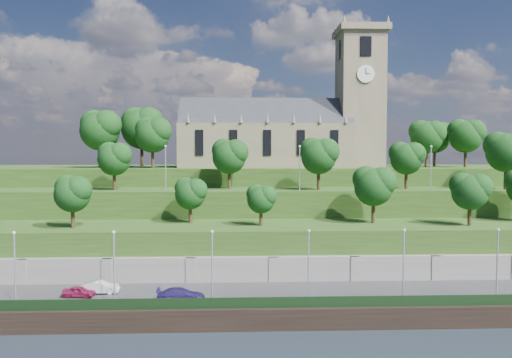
{
  "coord_description": "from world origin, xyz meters",
  "views": [
    {
      "loc": [
        -9.46,
        -48.48,
        17.55
      ],
      "look_at": [
        -6.39,
        30.0,
        13.54
      ],
      "focal_mm": 35.0,
      "sensor_mm": 36.0,
      "label": 1
    }
  ],
  "objects_px": {
    "car_middle": "(100,287)",
    "car_right": "(181,295)",
    "car_left": "(79,292)",
    "church": "(291,127)"
  },
  "relations": [
    {
      "from": "church",
      "to": "car_left",
      "type": "height_order",
      "value": "church"
    },
    {
      "from": "car_left",
      "to": "car_middle",
      "type": "distance_m",
      "value": 2.29
    },
    {
      "from": "church",
      "to": "car_middle",
      "type": "relative_size",
      "value": 9.15
    },
    {
      "from": "car_left",
      "to": "car_right",
      "type": "relative_size",
      "value": 0.69
    },
    {
      "from": "car_left",
      "to": "car_middle",
      "type": "relative_size",
      "value": 0.82
    },
    {
      "from": "car_middle",
      "to": "car_right",
      "type": "distance_m",
      "value": 10.03
    },
    {
      "from": "car_left",
      "to": "car_middle",
      "type": "xyz_separation_m",
      "value": [
        1.88,
        1.31,
        0.1
      ]
    },
    {
      "from": "church",
      "to": "car_middle",
      "type": "bearing_deg",
      "value": -123.06
    },
    {
      "from": "car_left",
      "to": "car_middle",
      "type": "height_order",
      "value": "car_middle"
    },
    {
      "from": "car_middle",
      "to": "car_right",
      "type": "xyz_separation_m",
      "value": [
        9.38,
        -3.53,
        0.04
      ]
    }
  ]
}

